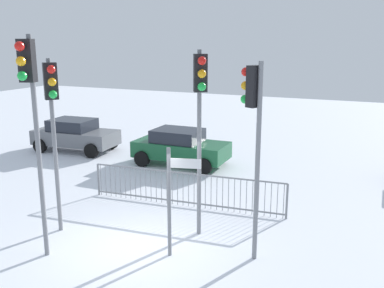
{
  "coord_description": "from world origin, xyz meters",
  "views": [
    {
      "loc": [
        5.3,
        -8.47,
        4.98
      ],
      "look_at": [
        0.06,
        3.21,
        1.91
      ],
      "focal_mm": 40.5,
      "sensor_mm": 36.0,
      "label": 1
    }
  ],
  "objects_px": {
    "traffic_light_rear_right": "(31,100)",
    "direction_sign_post": "(172,196)",
    "car_green_near": "(180,146)",
    "traffic_light_mid_left": "(53,108)",
    "car_grey_mid": "(75,134)",
    "traffic_light_foreground_right": "(200,103)",
    "traffic_light_foreground_left": "(254,117)"
  },
  "relations": [
    {
      "from": "traffic_light_rear_right",
      "to": "car_grey_mid",
      "type": "height_order",
      "value": "traffic_light_rear_right"
    },
    {
      "from": "traffic_light_foreground_right",
      "to": "car_grey_mid",
      "type": "relative_size",
      "value": 1.22
    },
    {
      "from": "traffic_light_rear_right",
      "to": "car_green_near",
      "type": "bearing_deg",
      "value": -103.39
    },
    {
      "from": "traffic_light_rear_right",
      "to": "car_green_near",
      "type": "height_order",
      "value": "traffic_light_rear_right"
    },
    {
      "from": "traffic_light_mid_left",
      "to": "traffic_light_foreground_right",
      "type": "relative_size",
      "value": 0.96
    },
    {
      "from": "traffic_light_foreground_left",
      "to": "car_green_near",
      "type": "bearing_deg",
      "value": 60.4
    },
    {
      "from": "traffic_light_foreground_left",
      "to": "car_grey_mid",
      "type": "bearing_deg",
      "value": 80.87
    },
    {
      "from": "traffic_light_rear_right",
      "to": "traffic_light_mid_left",
      "type": "height_order",
      "value": "traffic_light_rear_right"
    },
    {
      "from": "car_green_near",
      "to": "car_grey_mid",
      "type": "bearing_deg",
      "value": 178.4
    },
    {
      "from": "traffic_light_rear_right",
      "to": "car_green_near",
      "type": "xyz_separation_m",
      "value": [
        -0.46,
        8.36,
        -2.96
      ]
    },
    {
      "from": "car_grey_mid",
      "to": "car_green_near",
      "type": "bearing_deg",
      "value": -5.41
    },
    {
      "from": "traffic_light_mid_left",
      "to": "car_grey_mid",
      "type": "bearing_deg",
      "value": -102.9
    },
    {
      "from": "traffic_light_foreground_left",
      "to": "direction_sign_post",
      "type": "bearing_deg",
      "value": 135.64
    },
    {
      "from": "traffic_light_foreground_right",
      "to": "car_green_near",
      "type": "height_order",
      "value": "traffic_light_foreground_right"
    },
    {
      "from": "traffic_light_foreground_left",
      "to": "car_green_near",
      "type": "height_order",
      "value": "traffic_light_foreground_left"
    },
    {
      "from": "traffic_light_mid_left",
      "to": "car_green_near",
      "type": "xyz_separation_m",
      "value": [
        0.11,
        7.09,
        -2.57
      ]
    },
    {
      "from": "traffic_light_rear_right",
      "to": "traffic_light_foreground_left",
      "type": "distance_m",
      "value": 4.86
    },
    {
      "from": "traffic_light_foreground_left",
      "to": "traffic_light_rear_right",
      "type": "bearing_deg",
      "value": 137.75
    },
    {
      "from": "traffic_light_mid_left",
      "to": "traffic_light_rear_right",
      "type": "bearing_deg",
      "value": 64.9
    },
    {
      "from": "direction_sign_post",
      "to": "traffic_light_mid_left",
      "type": "bearing_deg",
      "value": 165.65
    },
    {
      "from": "traffic_light_mid_left",
      "to": "traffic_light_foreground_left",
      "type": "height_order",
      "value": "traffic_light_foreground_left"
    },
    {
      "from": "car_grey_mid",
      "to": "traffic_light_foreground_left",
      "type": "bearing_deg",
      "value": -36.35
    },
    {
      "from": "direction_sign_post",
      "to": "traffic_light_foreground_left",
      "type": "bearing_deg",
      "value": 7.35
    },
    {
      "from": "traffic_light_mid_left",
      "to": "direction_sign_post",
      "type": "xyz_separation_m",
      "value": [
        3.28,
        0.06,
        -1.85
      ]
    },
    {
      "from": "traffic_light_rear_right",
      "to": "traffic_light_foreground_right",
      "type": "distance_m",
      "value": 3.86
    },
    {
      "from": "traffic_light_rear_right",
      "to": "traffic_light_foreground_right",
      "type": "height_order",
      "value": "traffic_light_rear_right"
    },
    {
      "from": "traffic_light_foreground_right",
      "to": "traffic_light_foreground_left",
      "type": "bearing_deg",
      "value": 129.65
    },
    {
      "from": "traffic_light_foreground_left",
      "to": "car_grey_mid",
      "type": "distance_m",
      "value": 12.4
    },
    {
      "from": "traffic_light_foreground_right",
      "to": "direction_sign_post",
      "type": "relative_size",
      "value": 1.81
    },
    {
      "from": "traffic_light_rear_right",
      "to": "direction_sign_post",
      "type": "height_order",
      "value": "traffic_light_rear_right"
    },
    {
      "from": "traffic_light_foreground_left",
      "to": "direction_sign_post",
      "type": "distance_m",
      "value": 2.6
    },
    {
      "from": "car_green_near",
      "to": "traffic_light_mid_left",
      "type": "bearing_deg",
      "value": -91.38
    }
  ]
}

